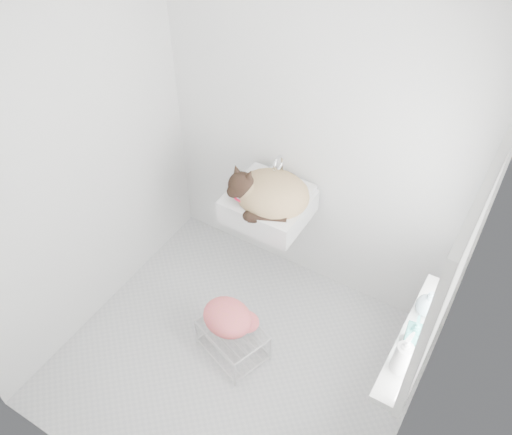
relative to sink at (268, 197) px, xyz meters
The scene contains 15 objects.
floor 1.14m from the sink, 75.29° to the right, with size 2.20×2.00×0.02m, color #BDBDBD.
back_wall 0.52m from the sink, 53.23° to the left, with size 2.20×0.02×2.50m, color white.
right_wall 1.54m from the sink, 29.76° to the right, with size 0.02×2.00×2.50m, color white.
left_wall 1.24m from the sink, 140.75° to the right, with size 0.02×2.00×2.50m, color white.
window_glass 1.48m from the sink, 22.89° to the right, with size 0.01×0.80×1.00m, color white.
window_frame 1.46m from the sink, 23.13° to the right, with size 0.04×0.90×1.10m, color white.
windowsill 1.32m from the sink, 24.15° to the right, with size 0.16×0.88×0.04m, color white.
sink is the anchor object (origin of this frame).
faucet 0.23m from the sink, 90.00° to the left, with size 0.19×0.14×0.19m, color silver, non-canonical shape.
cat 0.05m from the sink, 60.97° to the right, with size 0.55×0.48×0.32m.
wire_rack 0.97m from the sink, 79.35° to the right, with size 0.43×0.30×0.26m, color silver.
towel 0.86m from the sink, 82.96° to the right, with size 0.35×0.25×0.15m, color orange.
bottle_a 1.42m from the sink, 32.82° to the right, with size 0.09×0.09×0.22m, color white.
bottle_b 1.33m from the sink, 26.44° to the right, with size 0.08×0.08×0.18m, color teal.
bottle_c 1.25m from the sink, 17.22° to the right, with size 0.13×0.13×0.16m, color #C6E7F7.
Camera 1 is at (1.14, -1.62, 3.25)m, focal length 38.44 mm.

